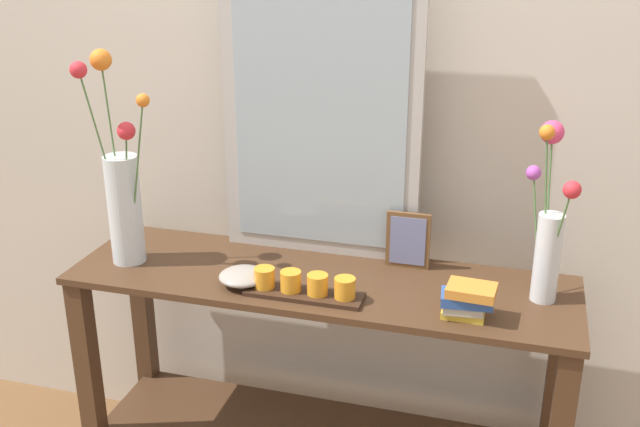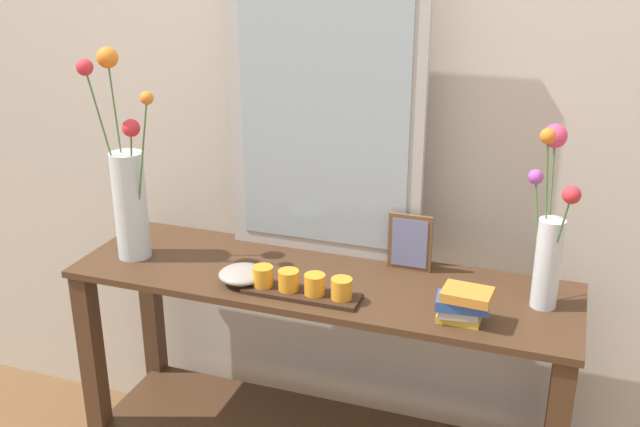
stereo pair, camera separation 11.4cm
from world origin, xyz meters
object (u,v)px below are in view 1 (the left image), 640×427
(mirror_leaning, at_px, (320,98))
(candle_tray, at_px, (304,286))
(picture_frame_small, at_px, (408,240))
(book_stack, at_px, (467,300))
(console_table, at_px, (320,367))
(decorative_bowl, at_px, (243,276))
(vase_right, at_px, (549,227))
(tall_vase_left, at_px, (123,194))

(mirror_leaning, relative_size, candle_tray, 2.96)
(picture_frame_small, relative_size, book_stack, 1.19)
(mirror_leaning, height_order, picture_frame_small, mirror_leaning)
(console_table, bearing_deg, decorative_bowl, -151.84)
(console_table, height_order, vase_right, vase_right)
(console_table, height_order, tall_vase_left, tall_vase_left)
(tall_vase_left, distance_m, vase_right, 1.17)
(mirror_leaning, distance_m, picture_frame_small, 0.47)
(console_table, relative_size, book_stack, 10.14)
(console_table, bearing_deg, book_stack, -15.78)
(candle_tray, xyz_separation_m, picture_frame_small, (0.23, 0.25, 0.06))
(vase_right, distance_m, candle_tray, 0.65)
(picture_frame_small, bearing_deg, decorative_bowl, -150.16)
(mirror_leaning, bearing_deg, tall_vase_left, -156.68)
(mirror_leaning, xyz_separation_m, tall_vase_left, (-0.52, -0.22, -0.26))
(mirror_leaning, bearing_deg, console_table, -74.23)
(console_table, xyz_separation_m, mirror_leaning, (-0.05, 0.18, 0.76))
(picture_frame_small, height_order, decorative_bowl, picture_frame_small)
(tall_vase_left, height_order, picture_frame_small, tall_vase_left)
(vase_right, relative_size, decorative_bowl, 3.52)
(console_table, height_order, picture_frame_small, picture_frame_small)
(console_table, distance_m, picture_frame_small, 0.46)
(vase_right, bearing_deg, book_stack, -137.37)
(vase_right, relative_size, candle_tray, 1.47)
(console_table, relative_size, mirror_leaning, 1.51)
(tall_vase_left, bearing_deg, vase_right, 4.73)
(mirror_leaning, xyz_separation_m, book_stack, (0.46, -0.29, -0.42))
(vase_right, height_order, picture_frame_small, vase_right)
(tall_vase_left, relative_size, candle_tray, 1.94)
(decorative_bowl, xyz_separation_m, book_stack, (0.60, -0.02, 0.02))
(candle_tray, bearing_deg, tall_vase_left, 172.62)
(console_table, relative_size, candle_tray, 4.46)
(decorative_bowl, height_order, book_stack, book_stack)
(vase_right, xyz_separation_m, picture_frame_small, (-0.37, 0.09, -0.12))
(mirror_leaning, bearing_deg, vase_right, -11.17)
(tall_vase_left, distance_m, decorative_bowl, 0.43)
(tall_vase_left, xyz_separation_m, vase_right, (1.16, 0.10, -0.01))
(candle_tray, height_order, book_stack, book_stack)
(picture_frame_small, distance_m, decorative_bowl, 0.48)
(console_table, relative_size, picture_frame_small, 8.50)
(book_stack, bearing_deg, vase_right, 42.63)
(mirror_leaning, bearing_deg, decorative_bowl, -116.72)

